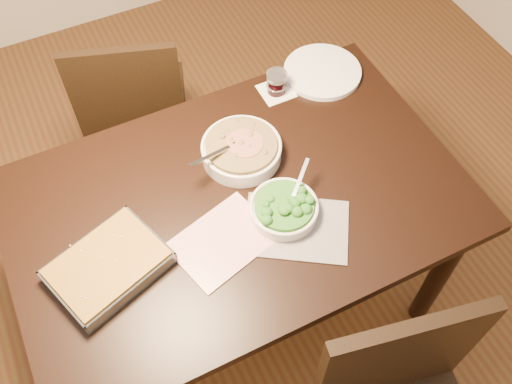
{
  "coord_description": "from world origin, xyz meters",
  "views": [
    {
      "loc": [
        -0.38,
        -0.91,
        2.21
      ],
      "look_at": [
        0.05,
        -0.03,
        0.8
      ],
      "focal_mm": 40.0,
      "sensor_mm": 36.0,
      "label": 1
    }
  ],
  "objects_px": {
    "stew_bowl": "(241,149)",
    "broccoli_bowl": "(284,208)",
    "wine_tumbler": "(277,82)",
    "dinner_plate": "(322,72)",
    "table": "(238,215)",
    "chair_far": "(134,105)",
    "baking_dish": "(108,266)"
  },
  "relations": [
    {
      "from": "broccoli_bowl",
      "to": "wine_tumbler",
      "type": "height_order",
      "value": "wine_tumbler"
    },
    {
      "from": "wine_tumbler",
      "to": "chair_far",
      "type": "xyz_separation_m",
      "value": [
        -0.43,
        0.41,
        -0.3
      ]
    },
    {
      "from": "wine_tumbler",
      "to": "chair_far",
      "type": "distance_m",
      "value": 0.67
    },
    {
      "from": "stew_bowl",
      "to": "broccoli_bowl",
      "type": "bearing_deg",
      "value": -85.65
    },
    {
      "from": "broccoli_bowl",
      "to": "chair_far",
      "type": "height_order",
      "value": "chair_far"
    },
    {
      "from": "dinner_plate",
      "to": "chair_far",
      "type": "relative_size",
      "value": 0.32
    },
    {
      "from": "broccoli_bowl",
      "to": "dinner_plate",
      "type": "height_order",
      "value": "broccoli_bowl"
    },
    {
      "from": "stew_bowl",
      "to": "dinner_plate",
      "type": "relative_size",
      "value": 1.01
    },
    {
      "from": "baking_dish",
      "to": "table",
      "type": "bearing_deg",
      "value": -10.38
    },
    {
      "from": "table",
      "to": "dinner_plate",
      "type": "bearing_deg",
      "value": 35.35
    },
    {
      "from": "wine_tumbler",
      "to": "dinner_plate",
      "type": "xyz_separation_m",
      "value": [
        0.19,
        0.01,
        -0.04
      ]
    },
    {
      "from": "table",
      "to": "chair_far",
      "type": "bearing_deg",
      "value": 98.65
    },
    {
      "from": "wine_tumbler",
      "to": "dinner_plate",
      "type": "height_order",
      "value": "wine_tumbler"
    },
    {
      "from": "dinner_plate",
      "to": "chair_far",
      "type": "bearing_deg",
      "value": 147.06
    },
    {
      "from": "stew_bowl",
      "to": "broccoli_bowl",
      "type": "distance_m",
      "value": 0.26
    },
    {
      "from": "stew_bowl",
      "to": "dinner_plate",
      "type": "height_order",
      "value": "stew_bowl"
    },
    {
      "from": "stew_bowl",
      "to": "chair_far",
      "type": "xyz_separation_m",
      "value": [
        -0.2,
        0.62,
        -0.29
      ]
    },
    {
      "from": "table",
      "to": "baking_dish",
      "type": "xyz_separation_m",
      "value": [
        -0.43,
        -0.06,
        0.12
      ]
    },
    {
      "from": "dinner_plate",
      "to": "broccoli_bowl",
      "type": "bearing_deg",
      "value": -130.76
    },
    {
      "from": "broccoli_bowl",
      "to": "baking_dish",
      "type": "bearing_deg",
      "value": 174.99
    },
    {
      "from": "baking_dish",
      "to": "dinner_plate",
      "type": "bearing_deg",
      "value": 5.43
    },
    {
      "from": "dinner_plate",
      "to": "wine_tumbler",
      "type": "bearing_deg",
      "value": -178.09
    },
    {
      "from": "table",
      "to": "broccoli_bowl",
      "type": "distance_m",
      "value": 0.2
    },
    {
      "from": "wine_tumbler",
      "to": "chair_far",
      "type": "bearing_deg",
      "value": 136.51
    },
    {
      "from": "table",
      "to": "baking_dish",
      "type": "relative_size",
      "value": 3.79
    },
    {
      "from": "wine_tumbler",
      "to": "broccoli_bowl",
      "type": "bearing_deg",
      "value": -114.84
    },
    {
      "from": "stew_bowl",
      "to": "table",
      "type": "bearing_deg",
      "value": -119.61
    },
    {
      "from": "stew_bowl",
      "to": "chair_far",
      "type": "height_order",
      "value": "chair_far"
    },
    {
      "from": "dinner_plate",
      "to": "chair_far",
      "type": "distance_m",
      "value": 0.79
    },
    {
      "from": "dinner_plate",
      "to": "chair_far",
      "type": "height_order",
      "value": "chair_far"
    },
    {
      "from": "broccoli_bowl",
      "to": "wine_tumbler",
      "type": "relative_size",
      "value": 2.53
    },
    {
      "from": "table",
      "to": "stew_bowl",
      "type": "xyz_separation_m",
      "value": [
        0.08,
        0.14,
        0.13
      ]
    }
  ]
}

